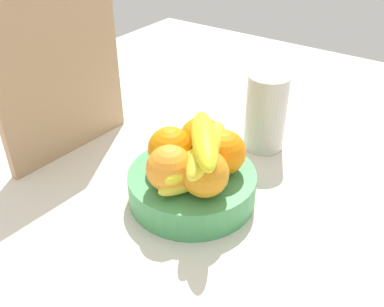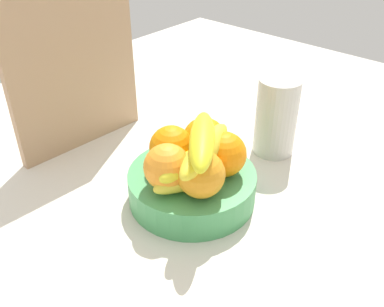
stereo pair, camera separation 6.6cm
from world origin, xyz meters
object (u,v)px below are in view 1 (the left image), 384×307
(orange_front_right, at_px, (170,169))
(orange_center, at_px, (206,173))
(orange_back_right, at_px, (201,138))
(banana_bunch, at_px, (203,155))
(orange_front_left, at_px, (170,149))
(cutting_board, at_px, (59,67))
(thermos_tumbler, at_px, (266,112))
(orange_back_left, at_px, (223,152))
(fruit_bowl, at_px, (192,186))

(orange_front_right, xyz_separation_m, orange_center, (0.02, -0.05, 0.00))
(orange_back_right, bearing_deg, banana_bunch, -143.77)
(orange_front_left, bearing_deg, banana_bunch, -92.24)
(orange_back_right, relative_size, cutting_board, 0.21)
(banana_bunch, bearing_deg, thermos_tumbler, 1.67)
(orange_front_right, xyz_separation_m, orange_back_right, (0.10, 0.01, 0.00))
(orange_front_right, xyz_separation_m, banana_bunch, (0.04, -0.03, 0.01))
(orange_front_left, xyz_separation_m, cutting_board, (0.00, 0.26, 0.09))
(orange_back_right, height_order, banana_bunch, banana_bunch)
(orange_back_left, height_order, thermos_tumbler, thermos_tumbler)
(cutting_board, relative_size, thermos_tumbler, 2.25)
(orange_back_left, bearing_deg, orange_front_left, 118.37)
(orange_front_left, bearing_deg, orange_back_left, -61.63)
(orange_back_right, relative_size, banana_bunch, 0.42)
(orange_back_left, bearing_deg, fruit_bowl, 131.79)
(cutting_board, bearing_deg, orange_front_left, -87.19)
(orange_back_right, distance_m, cutting_board, 0.30)
(orange_back_left, relative_size, cutting_board, 0.21)
(orange_front_left, relative_size, cutting_board, 0.21)
(orange_front_left, relative_size, orange_center, 1.00)
(orange_front_left, distance_m, thermos_tumbler, 0.24)
(orange_front_left, distance_m, orange_front_right, 0.06)
(orange_back_left, bearing_deg, cutting_board, 97.04)
(orange_front_left, xyz_separation_m, orange_back_right, (0.06, -0.02, 0.00))
(orange_front_right, height_order, cutting_board, cutting_board)
(orange_front_right, bearing_deg, thermos_tumbler, -5.47)
(orange_front_right, distance_m, orange_back_left, 0.10)
(orange_back_left, relative_size, thermos_tumbler, 0.48)
(orange_back_right, bearing_deg, fruit_bowl, -162.41)
(orange_front_right, relative_size, banana_bunch, 0.42)
(orange_center, bearing_deg, orange_front_left, 75.65)
(orange_back_left, xyz_separation_m, banana_bunch, (-0.05, 0.01, 0.01))
(fruit_bowl, distance_m, banana_bunch, 0.09)
(cutting_board, xyz_separation_m, thermos_tumbler, (0.24, -0.32, -0.10))
(orange_front_left, height_order, banana_bunch, banana_bunch)
(orange_front_left, relative_size, orange_back_left, 1.00)
(fruit_bowl, height_order, cutting_board, cutting_board)
(orange_back_left, relative_size, banana_bunch, 0.42)
(orange_front_left, relative_size, orange_front_right, 1.00)
(orange_back_left, bearing_deg, orange_front_right, 153.30)
(fruit_bowl, height_order, thermos_tumbler, thermos_tumbler)
(fruit_bowl, bearing_deg, orange_center, -122.15)
(orange_center, relative_size, banana_bunch, 0.42)
(fruit_bowl, bearing_deg, cutting_board, 91.27)
(fruit_bowl, distance_m, orange_front_left, 0.08)
(orange_front_right, bearing_deg, orange_center, -65.90)
(orange_front_left, distance_m, orange_center, 0.09)
(orange_front_left, bearing_deg, cutting_board, 89.80)
(fruit_bowl, bearing_deg, orange_back_left, -48.21)
(orange_front_left, xyz_separation_m, banana_bunch, (-0.00, -0.07, 0.01))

